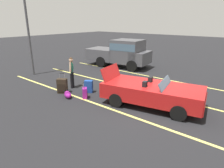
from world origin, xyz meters
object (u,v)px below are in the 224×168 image
object	(u,v)px
suitcase_small_carryon	(85,93)
traveler_person	(72,71)
suitcase_large_black	(62,86)
convertible_car	(156,93)
parking_lamp_post	(27,25)
duffel_bag	(68,94)
parked_pickup_truck_far	(122,53)
suitcase_medium_bright	(89,86)

from	to	relation	value
suitcase_small_carryon	traveler_person	size ratio (longest dim) A/B	0.46
suitcase_small_carryon	suitcase_large_black	bearing A→B (deg)	144.86
convertible_car	parking_lamp_post	bearing A→B (deg)	172.09
suitcase_small_carryon	parking_lamp_post	distance (m)	6.52
duffel_bag	traveler_person	xyz separation A→B (m)	(-0.96, 1.10, 0.77)
suitcase_large_black	duffel_bag	size ratio (longest dim) A/B	1.44
suitcase_small_carryon	parked_pickup_truck_far	distance (m)	6.84
suitcase_large_black	duffel_bag	world-z (taller)	suitcase_large_black
duffel_bag	parking_lamp_post	size ratio (longest dim) A/B	0.13
convertible_car	traveler_person	distance (m)	4.71
suitcase_medium_bright	suitcase_small_carryon	bearing A→B (deg)	-177.80
duffel_bag	parked_pickup_truck_far	size ratio (longest dim) A/B	0.14
traveler_person	parking_lamp_post	world-z (taller)	parking_lamp_post
parked_pickup_truck_far	traveler_person	bearing A→B (deg)	-88.89
suitcase_medium_bright	duffel_bag	distance (m)	1.17
suitcase_large_black	suitcase_medium_bright	xyz separation A→B (m)	(0.95, 0.90, -0.06)
convertible_car	duffel_bag	size ratio (longest dim) A/B	6.23
convertible_car	suitcase_large_black	bearing A→B (deg)	-172.65
suitcase_medium_bright	parked_pickup_truck_far	size ratio (longest dim) A/B	0.12
suitcase_small_carryon	parked_pickup_truck_far	size ratio (longest dim) A/B	0.15
traveler_person	convertible_car	bearing A→B (deg)	-27.44
suitcase_large_black	duffel_bag	bearing A→B (deg)	37.01
duffel_bag	suitcase_small_carryon	bearing A→B (deg)	34.78
convertible_car	suitcase_large_black	world-z (taller)	convertible_car
suitcase_medium_bright	parked_pickup_truck_far	distance (m)	6.07
duffel_bag	suitcase_medium_bright	bearing A→B (deg)	77.29
convertible_car	suitcase_small_carryon	bearing A→B (deg)	-168.80
suitcase_medium_bright	parked_pickup_truck_far	bearing A→B (deg)	-10.29
suitcase_large_black	parked_pickup_truck_far	distance (m)	6.69
suitcase_small_carryon	parked_pickup_truck_far	bearing A→B (deg)	66.69
convertible_car	parking_lamp_post	distance (m)	9.17
convertible_car	suitcase_medium_bright	size ratio (longest dim) A/B	7.09
duffel_bag	suitcase_large_black	bearing A→B (deg)	161.24
suitcase_medium_bright	duffel_bag	bearing A→B (deg)	136.90
convertible_car	parked_pickup_truck_far	world-z (taller)	parked_pickup_truck_far
parked_pickup_truck_far	parking_lamp_post	size ratio (longest dim) A/B	0.93
convertible_car	parked_pickup_truck_far	size ratio (longest dim) A/B	0.85
suitcase_large_black	parking_lamp_post	distance (m)	5.31
suitcase_small_carryon	traveler_person	xyz separation A→B (m)	(-1.64, 0.63, 0.68)
parked_pickup_truck_far	duffel_bag	bearing A→B (deg)	-82.44
suitcase_medium_bright	parking_lamp_post	world-z (taller)	parking_lamp_post
duffel_bag	traveler_person	size ratio (longest dim) A/B	0.43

